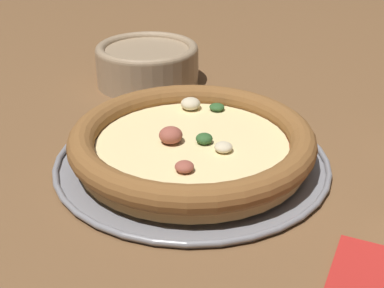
# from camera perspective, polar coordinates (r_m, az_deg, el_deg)

# --- Properties ---
(ground_plane) EXTENTS (3.00, 3.00, 0.00)m
(ground_plane) POSITION_cam_1_polar(r_m,az_deg,el_deg) (0.58, -0.00, -2.16)
(ground_plane) COLOR brown
(pizza_tray) EXTENTS (0.30, 0.30, 0.01)m
(pizza_tray) POSITION_cam_1_polar(r_m,az_deg,el_deg) (0.58, -0.00, -1.81)
(pizza_tray) COLOR gray
(pizza_tray) RESTS_ON ground_plane
(pizza) EXTENTS (0.26, 0.26, 0.04)m
(pizza) POSITION_cam_1_polar(r_m,az_deg,el_deg) (0.57, -0.00, 0.17)
(pizza) COLOR tan
(pizza) RESTS_ON pizza_tray
(bowl_near) EXTENTS (0.15, 0.15, 0.06)m
(bowl_near) POSITION_cam_1_polar(r_m,az_deg,el_deg) (0.79, -4.78, 8.63)
(bowl_near) COLOR #9E8466
(bowl_near) RESTS_ON ground_plane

